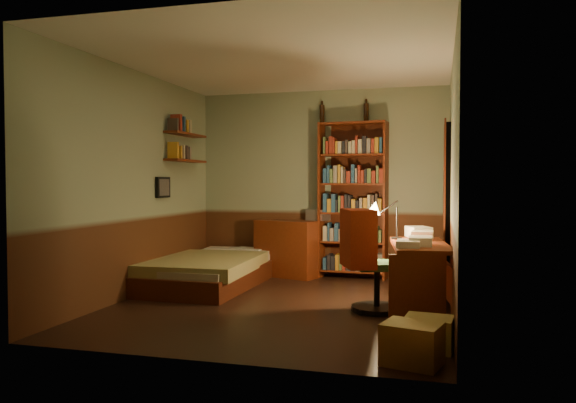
% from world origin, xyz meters
% --- Properties ---
extents(floor, '(3.50, 4.00, 0.02)m').
position_xyz_m(floor, '(0.00, 0.00, -0.01)').
color(floor, black).
rests_on(floor, ground).
extents(ceiling, '(3.50, 4.00, 0.02)m').
position_xyz_m(ceiling, '(0.00, 0.00, 2.61)').
color(ceiling, silver).
rests_on(ceiling, wall_back).
extents(wall_back, '(3.50, 0.02, 2.60)m').
position_xyz_m(wall_back, '(0.00, 2.01, 1.30)').
color(wall_back, gray).
rests_on(wall_back, ground).
extents(wall_left, '(0.02, 4.00, 2.60)m').
position_xyz_m(wall_left, '(-1.76, 0.00, 1.30)').
color(wall_left, gray).
rests_on(wall_left, ground).
extents(wall_right, '(0.02, 4.00, 2.60)m').
position_xyz_m(wall_right, '(1.76, 0.00, 1.30)').
color(wall_right, gray).
rests_on(wall_right, ground).
extents(wall_front, '(3.50, 0.02, 2.60)m').
position_xyz_m(wall_front, '(0.00, -2.01, 1.30)').
color(wall_front, gray).
rests_on(wall_front, ground).
extents(doorway, '(0.06, 0.90, 2.00)m').
position_xyz_m(doorway, '(1.72, 1.30, 1.00)').
color(doorway, black).
rests_on(doorway, ground).
extents(door_trim, '(0.02, 0.98, 2.08)m').
position_xyz_m(door_trim, '(1.69, 1.30, 1.00)').
color(door_trim, '#421A0C').
rests_on(door_trim, ground).
extents(bed, '(1.19, 2.17, 0.64)m').
position_xyz_m(bed, '(-1.19, 0.85, 0.32)').
color(bed, olive).
rests_on(bed, ground).
extents(dresser, '(0.97, 0.69, 0.78)m').
position_xyz_m(dresser, '(-0.41, 1.76, 0.39)').
color(dresser, '#5D220E').
rests_on(dresser, ground).
extents(mini_stereo, '(0.34, 0.31, 0.15)m').
position_xyz_m(mini_stereo, '(-0.01, 1.89, 0.86)').
color(mini_stereo, '#B2B2B7').
rests_on(mini_stereo, dresser).
extents(bookshelf, '(0.93, 0.36, 2.13)m').
position_xyz_m(bookshelf, '(0.49, 1.85, 1.07)').
color(bookshelf, '#5D220E').
rests_on(bookshelf, ground).
extents(bottle_left, '(0.09, 0.09, 0.26)m').
position_xyz_m(bottle_left, '(0.03, 1.96, 2.26)').
color(bottle_left, black).
rests_on(bottle_left, bookshelf).
extents(bottle_right, '(0.08, 0.08, 0.26)m').
position_xyz_m(bottle_right, '(0.65, 1.96, 2.26)').
color(bottle_right, black).
rests_on(bottle_right, bookshelf).
extents(desk, '(0.71, 1.36, 0.70)m').
position_xyz_m(desk, '(1.44, 0.06, 0.35)').
color(desk, '#5D220E').
rests_on(desk, ground).
extents(paper_stack, '(0.32, 0.36, 0.12)m').
position_xyz_m(paper_stack, '(1.40, 0.68, 0.76)').
color(paper_stack, silver).
rests_on(paper_stack, desk).
extents(desk_lamp, '(0.27, 0.27, 0.69)m').
position_xyz_m(desk_lamp, '(1.18, 0.39, 1.04)').
color(desk_lamp, black).
rests_on(desk_lamp, desk).
extents(office_chair, '(0.57, 0.54, 0.90)m').
position_xyz_m(office_chair, '(1.02, -0.06, 0.45)').
color(office_chair, '#2A582C').
rests_on(office_chair, ground).
extents(red_jacket, '(0.43, 0.56, 0.58)m').
position_xyz_m(red_jacket, '(0.80, -0.17, 1.19)').
color(red_jacket, '#AA2F16').
rests_on(red_jacket, office_chair).
extents(wall_shelf_lower, '(0.20, 0.90, 0.03)m').
position_xyz_m(wall_shelf_lower, '(-1.64, 1.10, 1.60)').
color(wall_shelf_lower, '#5D220E').
rests_on(wall_shelf_lower, wall_left).
extents(wall_shelf_upper, '(0.20, 0.90, 0.03)m').
position_xyz_m(wall_shelf_upper, '(-1.64, 1.10, 1.95)').
color(wall_shelf_upper, '#5D220E').
rests_on(wall_shelf_upper, wall_left).
extents(framed_picture, '(0.04, 0.32, 0.26)m').
position_xyz_m(framed_picture, '(-1.72, 0.60, 1.25)').
color(framed_picture, black).
rests_on(framed_picture, wall_left).
extents(cardboard_box_a, '(0.47, 0.41, 0.30)m').
position_xyz_m(cardboard_box_a, '(1.45, -1.68, 0.15)').
color(cardboard_box_a, '#A58F47').
rests_on(cardboard_box_a, ground).
extents(cardboard_box_b, '(0.40, 0.34, 0.26)m').
position_xyz_m(cardboard_box_b, '(1.56, -1.26, 0.13)').
color(cardboard_box_b, '#A58F47').
rests_on(cardboard_box_b, ground).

